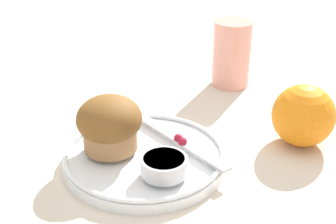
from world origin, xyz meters
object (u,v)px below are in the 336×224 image
(juice_glass, at_px, (232,54))
(muffin, at_px, (110,124))
(butter_knife, at_px, (176,138))
(orange_fruit, at_px, (303,115))

(juice_glass, bearing_deg, muffin, -67.74)
(butter_knife, bearing_deg, muffin, -115.57)
(orange_fruit, bearing_deg, muffin, -111.10)
(muffin, bearing_deg, juice_glass, 112.26)
(muffin, relative_size, juice_glass, 0.73)
(butter_knife, height_order, orange_fruit, orange_fruit)
(butter_knife, xyz_separation_m, juice_glass, (-0.15, 0.21, 0.04))
(butter_knife, height_order, juice_glass, juice_glass)
(orange_fruit, relative_size, juice_glass, 0.75)
(orange_fruit, distance_m, juice_glass, 0.22)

